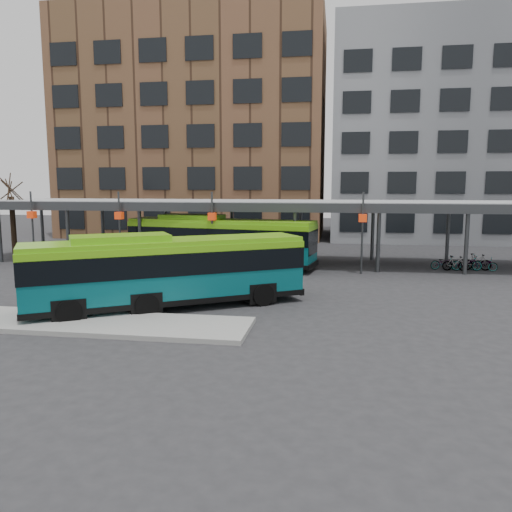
# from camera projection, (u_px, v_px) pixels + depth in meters

# --- Properties ---
(ground) EXTENTS (120.00, 120.00, 0.00)m
(ground) POSITION_uv_depth(u_px,v_px,m) (226.00, 310.00, 20.89)
(ground) COLOR #28282B
(ground) RESTS_ON ground
(boarding_island) EXTENTS (14.00, 3.00, 0.18)m
(boarding_island) POSITION_uv_depth(u_px,v_px,m) (66.00, 322.00, 18.81)
(boarding_island) COLOR gray
(boarding_island) RESTS_ON ground
(canopy) EXTENTS (40.00, 6.53, 4.80)m
(canopy) POSITION_uv_depth(u_px,v_px,m) (267.00, 205.00, 32.92)
(canopy) COLOR #999B9E
(canopy) RESTS_ON ground
(tree) EXTENTS (1.64, 1.64, 5.60)m
(tree) POSITION_uv_depth(u_px,v_px,m) (13.00, 225.00, 35.10)
(tree) COLOR black
(tree) RESTS_ON ground
(building_brick) EXTENTS (26.00, 14.00, 22.00)m
(building_brick) POSITION_uv_depth(u_px,v_px,m) (198.00, 129.00, 52.18)
(building_brick) COLOR brown
(building_brick) RESTS_ON ground
(building_grey) EXTENTS (24.00, 14.00, 20.00)m
(building_grey) POSITION_uv_depth(u_px,v_px,m) (459.00, 135.00, 48.23)
(building_grey) COLOR slate
(building_grey) RESTS_ON ground
(bus_front) EXTENTS (11.20, 8.19, 3.21)m
(bus_front) POSITION_uv_depth(u_px,v_px,m) (167.00, 269.00, 21.08)
(bus_front) COLOR #08555C
(bus_front) RESTS_ON ground
(bus_rear) EXTENTS (12.30, 4.64, 3.32)m
(bus_rear) POSITION_uv_depth(u_px,v_px,m) (220.00, 240.00, 31.72)
(bus_rear) COLOR #08555C
(bus_rear) RESTS_ON ground
(bike_rack) EXTENTS (4.00, 1.05, 1.03)m
(bike_rack) POSITION_uv_depth(u_px,v_px,m) (466.00, 263.00, 30.56)
(bike_rack) COLOR slate
(bike_rack) RESTS_ON ground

